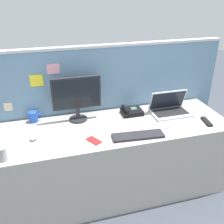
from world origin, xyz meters
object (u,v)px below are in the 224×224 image
(computer_mouse_right_hand, at_px, (34,137))
(cell_phone_red_case, at_px, (94,141))
(desktop_monitor, at_px, (77,96))
(pen_cup, at_px, (2,154))
(tv_remote, at_px, (207,122))
(laptop, at_px, (169,108))
(desk_phone, at_px, (131,111))
(coffee_mug, at_px, (34,117))
(keyboard_main, at_px, (138,136))

(computer_mouse_right_hand, relative_size, cell_phone_red_case, 0.76)
(desktop_monitor, height_order, pen_cup, desktop_monitor)
(tv_remote, bearing_deg, laptop, 140.55)
(laptop, relative_size, pen_cup, 1.98)
(desk_phone, bearing_deg, pen_cup, -158.61)
(desktop_monitor, distance_m, tv_remote, 1.24)
(laptop, xyz_separation_m, coffee_mug, (-1.31, 0.18, -0.00))
(pen_cup, relative_size, tv_remote, 1.12)
(keyboard_main, relative_size, computer_mouse_right_hand, 4.42)
(laptop, distance_m, computer_mouse_right_hand, 1.32)
(laptop, height_order, desk_phone, laptop)
(pen_cup, height_order, tv_remote, pen_cup)
(keyboard_main, xyz_separation_m, computer_mouse_right_hand, (-0.85, 0.20, 0.01))
(laptop, bearing_deg, pen_cup, -166.23)
(desktop_monitor, distance_m, cell_phone_red_case, 0.48)
(computer_mouse_right_hand, height_order, cell_phone_red_case, computer_mouse_right_hand)
(tv_remote, xyz_separation_m, coffee_mug, (-1.56, 0.46, 0.04))
(laptop, xyz_separation_m, pen_cup, (-1.54, -0.38, 0.00))
(desktop_monitor, bearing_deg, pen_cup, -142.56)
(computer_mouse_right_hand, relative_size, pen_cup, 0.52)
(desk_phone, xyz_separation_m, coffee_mug, (-0.93, 0.10, 0.02))
(tv_remote, distance_m, coffee_mug, 1.62)
(computer_mouse_right_hand, height_order, coffee_mug, coffee_mug)
(keyboard_main, height_order, cell_phone_red_case, keyboard_main)
(laptop, bearing_deg, coffee_mug, 172.20)
(keyboard_main, bearing_deg, desktop_monitor, 139.18)
(desktop_monitor, bearing_deg, computer_mouse_right_hand, -149.16)
(cell_phone_red_case, bearing_deg, computer_mouse_right_hand, 130.02)
(pen_cup, distance_m, tv_remote, 1.79)
(tv_remote, bearing_deg, pen_cup, -167.61)
(desktop_monitor, xyz_separation_m, laptop, (0.90, -0.11, -0.19))
(keyboard_main, height_order, pen_cup, pen_cup)
(keyboard_main, height_order, coffee_mug, coffee_mug)
(desk_phone, height_order, tv_remote, desk_phone)
(desk_phone, distance_m, pen_cup, 1.25)
(pen_cup, bearing_deg, keyboard_main, 1.84)
(desktop_monitor, xyz_separation_m, tv_remote, (1.15, -0.39, -0.23))
(cell_phone_red_case, bearing_deg, desktop_monitor, 68.51)
(computer_mouse_right_hand, bearing_deg, laptop, 24.31)
(laptop, relative_size, desk_phone, 1.88)
(desktop_monitor, height_order, tv_remote, desktop_monitor)
(laptop, xyz_separation_m, tv_remote, (0.25, -0.28, -0.04))
(desk_phone, relative_size, cell_phone_red_case, 1.53)
(desk_phone, xyz_separation_m, keyboard_main, (-0.09, -0.42, -0.02))
(laptop, height_order, pen_cup, laptop)
(keyboard_main, bearing_deg, pen_cup, -173.28)
(cell_phone_red_case, height_order, tv_remote, tv_remote)
(desktop_monitor, height_order, computer_mouse_right_hand, desktop_monitor)
(desktop_monitor, xyz_separation_m, keyboard_main, (0.44, -0.45, -0.23))
(computer_mouse_right_hand, bearing_deg, pen_cup, -114.48)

